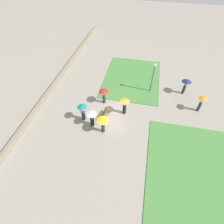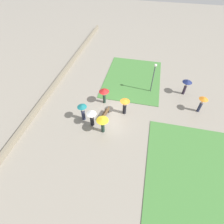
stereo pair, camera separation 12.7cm
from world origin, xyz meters
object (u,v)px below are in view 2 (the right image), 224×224
object	(u,v)px
park_bench	(105,114)
crowd_person_red	(104,93)
crowd_person_teal	(83,110)
lone_walker_mid_plaza	(202,102)
crowd_person_orange	(125,104)
crowd_person_yellow	(103,122)
lamp_post	(154,74)
lone_walker_far_path	(187,84)
crowd_person_white	(92,116)

from	to	relation	value
park_bench	crowd_person_red	bearing A→B (deg)	-153.11
crowd_person_teal	lone_walker_mid_plaza	bearing A→B (deg)	141.76
crowd_person_orange	crowd_person_yellow	world-z (taller)	crowd_person_orange
park_bench	lamp_post	bearing A→B (deg)	150.89
crowd_person_teal	crowd_person_yellow	size ratio (longest dim) A/B	1.09
crowd_person_teal	crowd_person_orange	bearing A→B (deg)	148.01
crowd_person_red	crowd_person_teal	bearing A→B (deg)	-126.73
park_bench	lone_walker_far_path	xyz separation A→B (m)	(-5.73, 8.23, 1.03)
park_bench	crowd_person_orange	world-z (taller)	crowd_person_orange
lamp_post	crowd_person_red	distance (m)	5.99
lone_walker_mid_plaza	crowd_person_teal	bearing A→B (deg)	-167.66
park_bench	crowd_person_teal	size ratio (longest dim) A/B	0.82
crowd_person_white	lone_walker_far_path	distance (m)	11.62
crowd_person_red	crowd_person_white	xyz separation A→B (m)	(3.47, -0.37, -0.19)
crowd_person_white	lone_walker_far_path	bearing A→B (deg)	177.08
lamp_post	crowd_person_yellow	xyz separation A→B (m)	(7.21, -4.10, -1.12)
lamp_post	lone_walker_far_path	distance (m)	4.03
crowd_person_white	crowd_person_yellow	world-z (taller)	same
crowd_person_red	crowd_person_yellow	xyz separation A→B (m)	(4.07, 0.89, -0.07)
crowd_person_white	lone_walker_far_path	size ratio (longest dim) A/B	0.93
crowd_person_white	lone_walker_mid_plaza	size ratio (longest dim) A/B	0.95
crowd_person_teal	crowd_person_orange	xyz separation A→B (m)	(-1.77, 3.94, 0.05)
lamp_post	crowd_person_white	size ratio (longest dim) A/B	2.07
lamp_post	lone_walker_mid_plaza	size ratio (longest dim) A/B	1.95
park_bench	crowd_person_red	world-z (taller)	crowd_person_red
lone_walker_far_path	lone_walker_mid_plaza	size ratio (longest dim) A/B	1.02
crowd_person_red	crowd_person_orange	bearing A→B (deg)	-35.70
lamp_post	lone_walker_far_path	xyz separation A→B (m)	(-0.43, 3.89, -0.97)
crowd_person_red	crowd_person_yellow	bearing A→B (deg)	-88.12
crowd_person_red	crowd_person_teal	xyz separation A→B (m)	(2.94, -1.45, -0.13)
lamp_post	crowd_person_orange	world-z (taller)	lamp_post
crowd_person_teal	crowd_person_orange	size ratio (longest dim) A/B	1.02
lamp_post	lone_walker_mid_plaza	world-z (taller)	lamp_post
park_bench	lone_walker_far_path	size ratio (longest dim) A/B	0.82
crowd_person_orange	lone_walker_mid_plaza	world-z (taller)	crowd_person_orange
crowd_person_red	lone_walker_far_path	world-z (taller)	lone_walker_far_path
crowd_person_yellow	crowd_person_teal	bearing A→B (deg)	-171.41
crowd_person_orange	crowd_person_teal	bearing A→B (deg)	118.01
crowd_person_orange	park_bench	bearing A→B (deg)	122.15
lone_walker_far_path	crowd_person_white	bearing A→B (deg)	24.21
park_bench	lone_walker_mid_plaza	distance (m)	10.12
park_bench	crowd_person_white	xyz separation A→B (m)	(1.30, -1.02, 0.77)
crowd_person_white	crowd_person_orange	distance (m)	3.67
crowd_person_red	lone_walker_far_path	xyz separation A→B (m)	(-3.57, 8.88, 0.07)
lone_walker_far_path	crowd_person_red	bearing A→B (deg)	8.83
crowd_person_yellow	lone_walker_mid_plaza	bearing A→B (deg)	61.82
park_bench	lone_walker_mid_plaza	xyz separation A→B (m)	(-3.02, 9.62, 0.86)
crowd_person_teal	lone_walker_mid_plaza	distance (m)	12.33
park_bench	crowd_person_yellow	xyz separation A→B (m)	(1.90, 0.24, 0.89)
crowd_person_yellow	lone_walker_mid_plaza	world-z (taller)	lone_walker_mid_plaza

